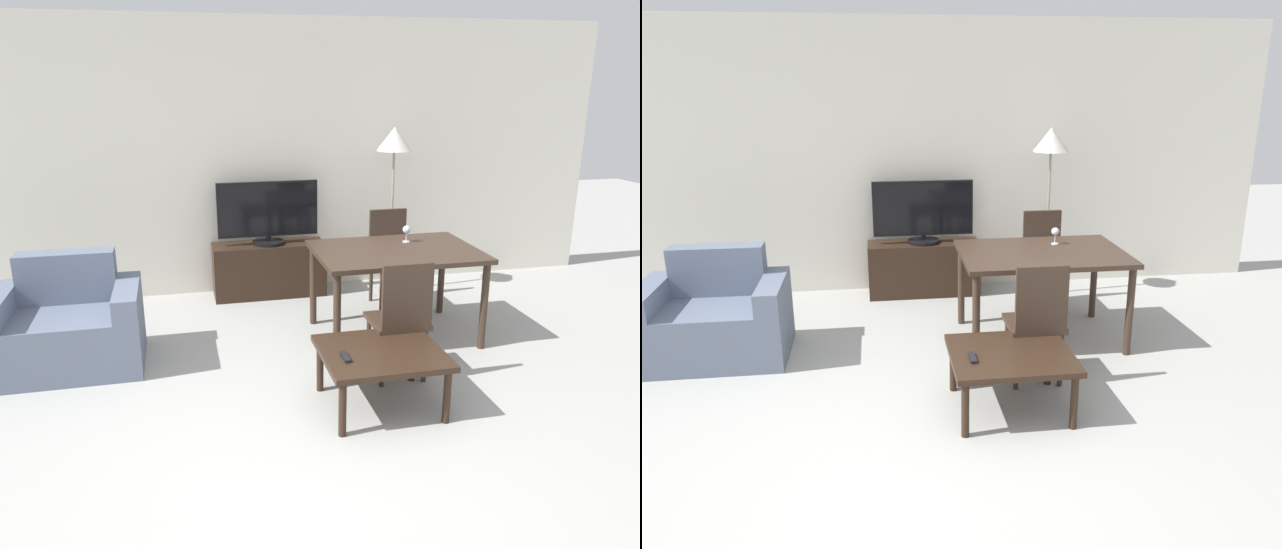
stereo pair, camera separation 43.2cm
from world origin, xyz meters
The scene contains 12 objects.
ground_plane centered at (0.00, 0.00, 0.00)m, with size 18.00×18.00×0.00m, color #9E9E99.
wall_back centered at (0.00, 3.40, 1.35)m, with size 7.95×0.06×2.70m.
armchair centered at (-1.39, 1.86, 0.31)m, with size 1.10×0.75×0.84m.
tv_stand centered at (0.36, 3.14, 0.27)m, with size 1.12×0.38×0.54m.
tv centered at (0.36, 3.14, 0.85)m, with size 1.00×0.32×0.63m.
coffee_table centered at (0.74, 0.71, 0.36)m, with size 0.80×0.72×0.41m.
dining_table centered at (1.23, 1.85, 0.68)m, with size 1.35×0.96×0.77m.
dining_chair_near centered at (1.00, 1.06, 0.51)m, with size 0.40×0.40×0.92m.
dining_chair_far centered at (1.47, 2.64, 0.51)m, with size 0.40×0.40×0.92m.
floor_lamp centered at (1.59, 2.95, 1.47)m, with size 0.34×0.34×1.68m.
remote_primary centered at (0.47, 0.64, 0.42)m, with size 0.04×0.15×0.02m.
wine_glass_left centered at (1.40, 2.05, 0.87)m, with size 0.07×0.07×0.15m.
Camera 1 is at (-0.52, -2.87, 2.14)m, focal length 35.00 mm.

